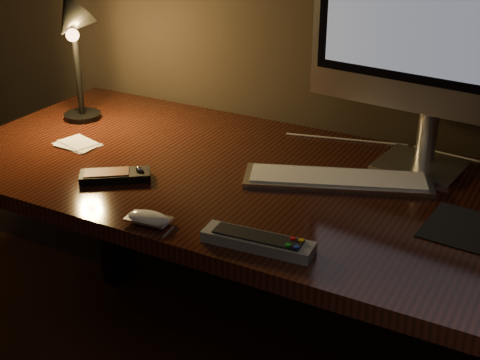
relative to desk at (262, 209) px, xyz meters
The scene contains 9 objects.
desk is the anchor object (origin of this frame).
monitor 0.65m from the desk, 25.83° to the left, with size 0.63×0.20×0.66m.
keyboard 0.25m from the desk, ahead, with size 0.45×0.12×0.02m, color silver.
mouse 0.42m from the desk, 100.34° to the right, with size 0.10×0.05×0.02m, color white.
media_remote 0.40m from the desk, 136.69° to the right, with size 0.17×0.15×0.03m.
tv_remote 0.43m from the desk, 64.32° to the right, with size 0.23×0.08×0.03m.
papers 0.53m from the desk, 165.80° to the right, with size 0.12×0.08×0.01m, color white.
desk_lamp 0.71m from the desk, behind, with size 0.17×0.19×0.37m.
cable 0.41m from the desk, 40.82° to the left, with size 0.01×0.01×0.65m, color white.
Camera 1 is at (0.70, 0.53, 1.44)m, focal length 50.00 mm.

